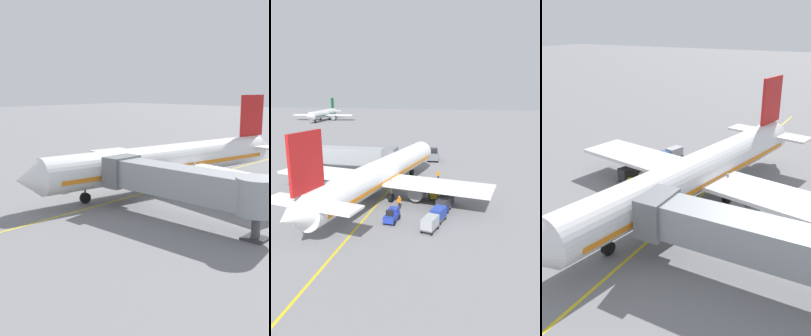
% 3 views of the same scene
% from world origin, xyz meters
% --- Properties ---
extents(ground_plane, '(400.00, 400.00, 0.00)m').
position_xyz_m(ground_plane, '(0.00, 0.00, 0.00)').
color(ground_plane, slate).
extents(gate_lead_in_line, '(0.24, 80.00, 0.01)m').
position_xyz_m(gate_lead_in_line, '(0.00, 0.00, 0.00)').
color(gate_lead_in_line, gold).
rests_on(gate_lead_in_line, ground).
extents(parked_airliner, '(30.45, 37.21, 10.63)m').
position_xyz_m(parked_airliner, '(-0.37, 1.00, 3.19)').
color(parked_airliner, white).
rests_on(parked_airliner, ground).
extents(jet_bridge, '(17.15, 3.50, 4.98)m').
position_xyz_m(jet_bridge, '(-9.11, 10.29, 3.46)').
color(jet_bridge, '#93999E').
rests_on(jet_bridge, ground).
extents(pushback_tractor, '(2.60, 4.58, 2.40)m').
position_xyz_m(pushback_tractor, '(3.77, 24.79, 1.10)').
color(pushback_tractor, slate).
rests_on(pushback_tractor, ground).
extents(baggage_tug_lead, '(1.73, 2.69, 1.62)m').
position_xyz_m(baggage_tug_lead, '(8.35, -2.61, 0.71)').
color(baggage_tug_lead, navy).
rests_on(baggage_tug_lead, ground).
extents(baggage_tug_trailing, '(1.85, 2.73, 1.62)m').
position_xyz_m(baggage_tug_trailing, '(6.76, 1.66, 0.71)').
color(baggage_tug_trailing, gold).
rests_on(baggage_tug_trailing, ground).
extents(baggage_tug_spare, '(1.45, 2.58, 1.62)m').
position_xyz_m(baggage_tug_spare, '(3.26, -7.18, 0.71)').
color(baggage_tug_spare, '#1E339E').
rests_on(baggage_tug_spare, ground).
extents(baggage_cart_front, '(1.81, 2.98, 1.58)m').
position_xyz_m(baggage_cart_front, '(8.74, -0.19, 0.95)').
color(baggage_cart_front, '#4C4C51').
rests_on(baggage_cart_front, ground).
extents(baggage_cart_second_in_train, '(1.81, 2.98, 1.58)m').
position_xyz_m(baggage_cart_second_in_train, '(8.52, -2.98, 0.95)').
color(baggage_cart_second_in_train, '#4C4C51').
rests_on(baggage_cart_second_in_train, ground).
extents(baggage_cart_third_in_train, '(1.81, 2.98, 1.58)m').
position_xyz_m(baggage_cart_third_in_train, '(8.25, -6.02, 0.95)').
color(baggage_cart_third_in_train, '#4C4C51').
rests_on(baggage_cart_third_in_train, ground).
extents(baggage_cart_tail_end, '(1.81, 2.98, 1.58)m').
position_xyz_m(baggage_cart_tail_end, '(7.71, -8.75, 0.95)').
color(baggage_cart_tail_end, '#4C4C51').
rests_on(baggage_cart_tail_end, ground).
extents(ground_crew_wing_walker, '(0.52, 0.62, 1.69)m').
position_xyz_m(ground_crew_wing_walker, '(6.45, 10.00, 0.95)').
color(ground_crew_wing_walker, '#232328').
rests_on(ground_crew_wing_walker, ground).
extents(ground_crew_loader, '(0.50, 0.63, 1.69)m').
position_xyz_m(ground_crew_loader, '(3.18, -3.36, 0.95)').
color(ground_crew_loader, '#232328').
rests_on(ground_crew_loader, ground).
extents(distant_taxiing_airliner, '(28.88, 35.47, 10.10)m').
position_xyz_m(distant_taxiing_airliner, '(-58.65, 101.48, 3.03)').
color(distant_taxiing_airliner, white).
rests_on(distant_taxiing_airliner, ground).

